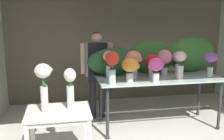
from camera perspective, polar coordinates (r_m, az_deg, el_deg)
ground_plane at (r=4.64m, az=6.27°, el=-12.53°), size 7.76×7.76×0.00m
wall_back at (r=5.96m, az=1.53°, el=6.28°), size 5.03×0.12×2.68m
display_table_glass at (r=4.54m, az=10.22°, el=-3.18°), size 2.11×0.88×0.88m
side_table_white at (r=3.41m, az=-11.58°, el=-10.16°), size 0.79×0.63×0.73m
florist at (r=4.80m, az=-3.29°, el=0.83°), size 0.59×0.24×1.62m
foliage_backdrop at (r=4.77m, az=9.61°, el=2.72°), size 2.40×0.31×0.66m
vase_crimson_snapdragons at (r=4.42m, az=8.74°, el=1.53°), size 0.22×0.21×0.40m
vase_violet_stock at (r=4.74m, az=20.75°, el=1.92°), size 0.22×0.22×0.42m
vase_scarlet_carnations at (r=3.90m, az=0.01°, el=1.25°), size 0.21×0.21×0.52m
vase_coral_freesia at (r=4.34m, az=4.74°, el=1.98°), size 0.29×0.26×0.46m
vase_fuchsia_dahlias at (r=4.12m, az=9.55°, el=0.67°), size 0.26×0.24×0.39m
vase_blush_tulips at (r=4.42m, az=14.65°, el=1.48°), size 0.18×0.18×0.46m
vase_peach_anemones at (r=4.33m, az=-0.52°, el=1.88°), size 0.22×0.22×0.46m
vase_lilac_roses at (r=4.76m, az=14.28°, el=2.18°), size 0.22×0.22×0.41m
vase_sunset_ranunculus at (r=4.07m, az=3.96°, el=0.67°), size 0.28×0.26×0.38m
vase_rosy_lilies at (r=4.63m, az=11.37°, el=2.34°), size 0.26×0.26×0.45m
vase_white_roses_tall at (r=3.27m, az=-14.73°, el=-2.33°), size 0.22×0.20×0.60m
vase_cream_lisianthus_tall at (r=3.34m, az=-9.14°, el=-3.44°), size 0.15×0.15×0.52m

